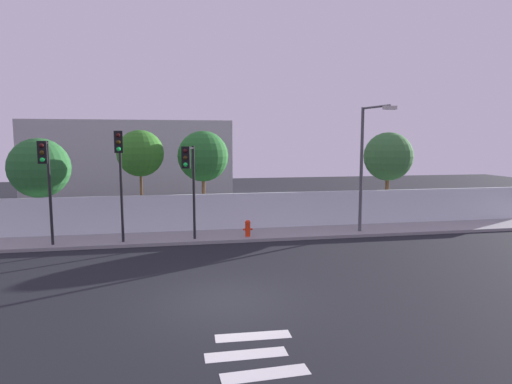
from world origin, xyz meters
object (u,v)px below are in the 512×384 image
at_px(roadside_tree_midright, 203,156).
at_px(roadside_tree_midleft, 140,153).
at_px(fire_hydrant, 248,228).
at_px(traffic_light_center, 120,163).
at_px(street_lamp_curbside, 366,157).
at_px(roadside_tree_rightmost, 388,157).
at_px(traffic_light_right, 190,172).
at_px(roadside_tree_leftmost, 39,168).
at_px(traffic_light_left, 46,170).

bearing_deg(roadside_tree_midright, roadside_tree_midleft, -180.00).
relative_size(fire_hydrant, roadside_tree_midright, 0.15).
distance_m(traffic_light_center, street_lamp_curbside, 11.27).
height_order(roadside_tree_midright, roadside_tree_rightmost, roadside_tree_midright).
xyz_separation_m(traffic_light_right, street_lamp_curbside, (8.37, 0.72, 0.54)).
distance_m(traffic_light_right, fire_hydrant, 3.90).
relative_size(fire_hydrant, roadside_tree_rightmost, 0.15).
distance_m(traffic_light_right, street_lamp_curbside, 8.42).
distance_m(traffic_light_center, roadside_tree_midright, 5.42).
distance_m(fire_hydrant, roadside_tree_leftmost, 10.73).
bearing_deg(traffic_light_center, roadside_tree_midleft, 81.85).
xyz_separation_m(fire_hydrant, roadside_tree_leftmost, (-9.84, 3.33, 2.68)).
bearing_deg(fire_hydrant, traffic_light_left, -175.31).
distance_m(traffic_light_left, roadside_tree_midleft, 5.33).
bearing_deg(fire_hydrant, roadside_tree_leftmost, 161.33).
bearing_deg(roadside_tree_midright, street_lamp_curbside, -24.93).
bearing_deg(roadside_tree_rightmost, traffic_light_center, -164.63).
relative_size(roadside_tree_midright, roadside_tree_rightmost, 1.01).
relative_size(roadside_tree_leftmost, roadside_tree_rightmost, 0.93).
xyz_separation_m(traffic_light_right, roadside_tree_rightmost, (11.35, 4.21, 0.41)).
height_order(traffic_light_right, street_lamp_curbside, street_lamp_curbside).
bearing_deg(traffic_light_left, roadside_tree_midright, 31.14).
bearing_deg(traffic_light_left, traffic_light_center, 2.10).
bearing_deg(roadside_tree_rightmost, traffic_light_left, -166.80).
distance_m(traffic_light_left, fire_hydrant, 8.95).
xyz_separation_m(street_lamp_curbside, roadside_tree_midright, (-7.51, 3.49, -0.03)).
xyz_separation_m(traffic_light_center, roadside_tree_midright, (3.75, 3.91, 0.09)).
distance_m(traffic_light_center, traffic_light_right, 2.94).
distance_m(roadside_tree_leftmost, roadside_tree_midright, 8.05).
relative_size(street_lamp_curbside, roadside_tree_leftmost, 1.27).
relative_size(street_lamp_curbside, fire_hydrant, 7.74).
height_order(traffic_light_left, street_lamp_curbside, street_lamp_curbside).
bearing_deg(traffic_light_left, traffic_light_right, -1.90).
xyz_separation_m(roadside_tree_leftmost, roadside_tree_midright, (8.04, -0.00, 0.52)).
bearing_deg(street_lamp_curbside, traffic_light_left, -177.87).
relative_size(street_lamp_curbside, roadside_tree_midright, 1.18).
relative_size(traffic_light_left, roadside_tree_midleft, 0.86).
relative_size(roadside_tree_leftmost, roadside_tree_midleft, 0.92).
relative_size(street_lamp_curbside, roadside_tree_rightmost, 1.19).
bearing_deg(roadside_tree_midright, traffic_light_left, -148.86).
height_order(roadside_tree_midleft, roadside_tree_midright, roadside_tree_midleft).
bearing_deg(traffic_light_center, roadside_tree_midright, 46.19).
xyz_separation_m(traffic_light_right, roadside_tree_midright, (0.86, 4.21, 0.50)).
relative_size(traffic_light_center, roadside_tree_midright, 0.95).
distance_m(street_lamp_curbside, roadside_tree_leftmost, 15.94).
bearing_deg(street_lamp_curbside, fire_hydrant, 178.34).
bearing_deg(traffic_light_right, roadside_tree_midleft, 118.99).
height_order(fire_hydrant, roadside_tree_rightmost, roadside_tree_rightmost).
bearing_deg(roadside_tree_rightmost, roadside_tree_midright, 180.00).
xyz_separation_m(traffic_light_center, fire_hydrant, (5.56, 0.59, -3.11)).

